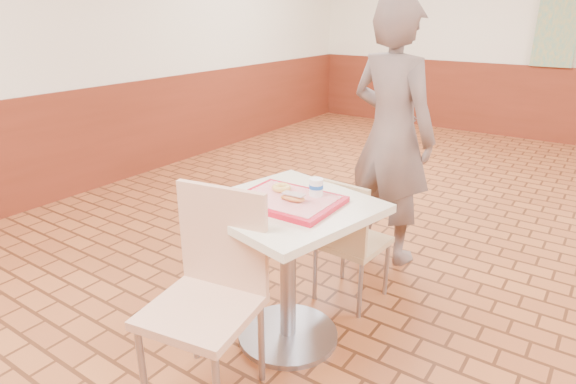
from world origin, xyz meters
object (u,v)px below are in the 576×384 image
Objects in this scene: main_table at (288,250)px; customer at (391,135)px; paper_cup at (316,187)px; ring_donut at (281,188)px; chair_main_back at (347,235)px; serving_tray at (288,200)px; chair_main_front at (210,285)px; long_john_donut at (293,197)px.

customer is at bearing 89.40° from main_table.
ring_donut is at bearing -167.59° from paper_cup.
main_table is 0.99× the size of chair_main_back.
chair_main_front is at bearing -100.46° from serving_tray.
ring_donut is at bearing 143.34° from serving_tray.
chair_main_front is 1.75m from customer.
paper_cup is at bearing 62.27° from chair_main_front.
chair_main_front reaches higher than main_table.
ring_donut is 0.73× the size of long_john_donut.
paper_cup is (0.19, 0.59, 0.33)m from chair_main_front.
chair_main_front is 7.26× the size of long_john_donut.
paper_cup is (0.05, 0.13, 0.03)m from long_john_donut.
chair_main_front is 1.99× the size of serving_tray.
chair_main_back is 0.86m from customer.
long_john_donut is (0.03, -1.25, -0.05)m from customer.
ring_donut is (-0.17, -0.43, 0.40)m from chair_main_back.
paper_cup reaches higher than main_table.
customer is (0.10, 1.71, 0.35)m from chair_main_front.
chair_main_front is at bearing 100.32° from customer.
paper_cup is (0.10, 0.10, 0.06)m from serving_tray.
chair_main_front is at bearing 83.85° from chair_main_back.
customer reaches higher than main_table.
serving_tray reaches higher than chair_main_back.
serving_tray is at bearing 84.19° from chair_main_back.
long_john_donut is (0.14, 0.46, 0.31)m from chair_main_front.
chair_main_back is 0.45× the size of customer.
ring_donut is (-0.09, 0.06, 0.03)m from serving_tray.
long_john_donut is at bearing -27.14° from serving_tray.
chair_main_back is 0.65m from long_john_donut.
long_john_donut is 0.14m from paper_cup.
customer is 13.38× the size of long_john_donut.
chair_main_front is at bearing -106.38° from long_john_donut.
serving_tray is 5.54× the size of paper_cup.
long_john_donut is at bearing -33.54° from ring_donut.
main_table is 0.82× the size of chair_main_front.
customer is 18.34× the size of ring_donut.
paper_cup is at bearing 46.47° from serving_tray.
chair_main_back is 6.03× the size of long_john_donut.
long_john_donut reaches higher than chair_main_back.
main_table is 0.28m from serving_tray.
customer reaches higher than long_john_donut.
customer reaches higher than chair_main_front.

